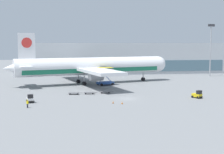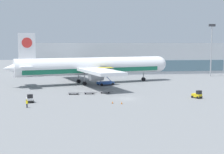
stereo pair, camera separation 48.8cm
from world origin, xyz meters
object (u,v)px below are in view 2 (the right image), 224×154
at_px(airplane_main, 91,67).
at_px(baggage_tug_foreground, 30,99).
at_px(light_mast, 211,46).
at_px(scissor_lift_loader, 105,79).
at_px(traffic_cone_far, 122,103).
at_px(baggage_dolly_third, 105,92).
at_px(baggage_tug_mid, 197,95).
at_px(traffic_cone_near, 113,102).
at_px(baggage_dolly_lead, 74,93).
at_px(baggage_dolly_second, 89,93).
at_px(ground_crew_near, 27,103).

distance_m(airplane_main, baggage_tug_foreground, 36.77).
relative_size(light_mast, scissor_lift_loader, 3.71).
xyz_separation_m(baggage_tug_foreground, traffic_cone_far, (20.81, -5.05, -0.56)).
relative_size(baggage_tug_foreground, baggage_dolly_third, 0.71).
relative_size(scissor_lift_loader, baggage_tug_mid, 2.08).
relative_size(scissor_lift_loader, traffic_cone_near, 10.71).
xyz_separation_m(light_mast, traffic_cone_far, (-47.97, -54.28, -12.38)).
bearing_deg(baggage_tug_mid, baggage_dolly_lead, -137.67).
relative_size(airplane_main, baggage_tug_mid, 20.21).
distance_m(airplane_main, baggage_dolly_second, 22.77).
height_order(baggage_dolly_third, traffic_cone_far, traffic_cone_far).
xyz_separation_m(scissor_lift_loader, traffic_cone_near, (-2.47, -31.68, -1.94)).
height_order(traffic_cone_near, traffic_cone_far, traffic_cone_far).
relative_size(baggage_dolly_lead, baggage_dolly_second, 1.00).
bearing_deg(baggage_tug_mid, airplane_main, -172.26).
bearing_deg(baggage_dolly_lead, light_mast, 40.69).
xyz_separation_m(light_mast, baggage_dolly_third, (-49.62, -38.20, -12.31)).
xyz_separation_m(light_mast, baggage_dolly_second, (-54.14, -38.96, -12.31)).
bearing_deg(light_mast, traffic_cone_near, -133.15).
relative_size(baggage_tug_foreground, baggage_dolly_second, 0.71).
relative_size(baggage_tug_foreground, ground_crew_near, 1.47).
bearing_deg(scissor_lift_loader, baggage_dolly_second, -125.95).
relative_size(light_mast, baggage_dolly_second, 5.78).
xyz_separation_m(airplane_main, ground_crew_near, (-16.88, -38.38, -4.76)).
relative_size(baggage_dolly_lead, traffic_cone_far, 5.84).
bearing_deg(baggage_dolly_second, scissor_lift_loader, 75.78).
relative_size(baggage_dolly_lead, traffic_cone_near, 6.88).
distance_m(baggage_tug_mid, baggage_dolly_third, 24.63).
bearing_deg(scissor_lift_loader, traffic_cone_near, -109.30).
xyz_separation_m(baggage_dolly_second, traffic_cone_near, (4.26, -14.25, -0.12)).
distance_m(light_mast, ground_crew_near, 89.00).
xyz_separation_m(baggage_tug_foreground, baggage_dolly_second, (14.64, 10.27, -0.49)).
bearing_deg(traffic_cone_near, baggage_tug_mid, 9.35).
bearing_deg(baggage_dolly_second, baggage_tug_mid, -15.04).
bearing_deg(baggage_dolly_lead, baggage_dolly_third, 12.51).
bearing_deg(baggage_tug_foreground, traffic_cone_far, 65.03).
xyz_separation_m(light_mast, airplane_main, (-51.85, -16.96, -6.86)).
height_order(baggage_dolly_second, ground_crew_near, ground_crew_near).
height_order(scissor_lift_loader, baggage_dolly_third, scissor_lift_loader).
distance_m(airplane_main, baggage_dolly_lead, 23.67).
height_order(scissor_lift_loader, baggage_tug_foreground, scissor_lift_loader).
height_order(scissor_lift_loader, ground_crew_near, scissor_lift_loader).
relative_size(baggage_dolly_second, ground_crew_near, 2.08).
bearing_deg(ground_crew_near, baggage_tug_mid, -135.38).
distance_m(baggage_tug_foreground, traffic_cone_far, 21.42).
relative_size(baggage_dolly_third, traffic_cone_near, 6.88).
bearing_deg(baggage_dolly_lead, airplane_main, 80.50).
bearing_deg(baggage_dolly_third, baggage_tug_foreground, -143.20).
height_order(baggage_tug_foreground, ground_crew_near, baggage_tug_foreground).
height_order(light_mast, baggage_dolly_lead, light_mast).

